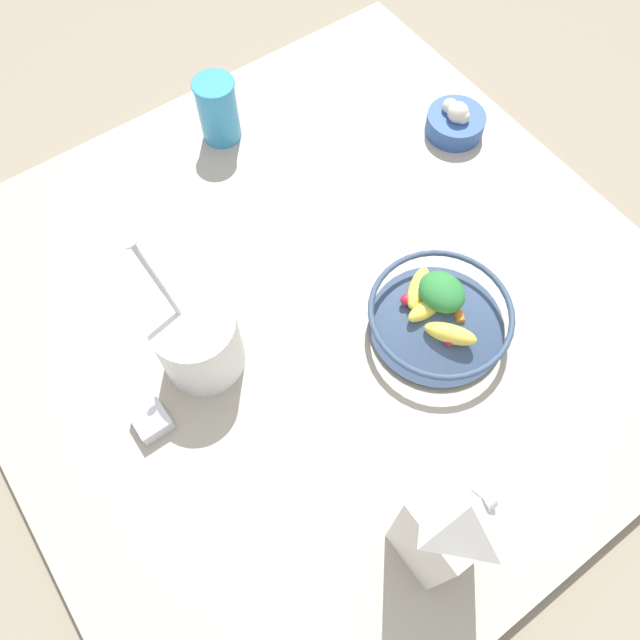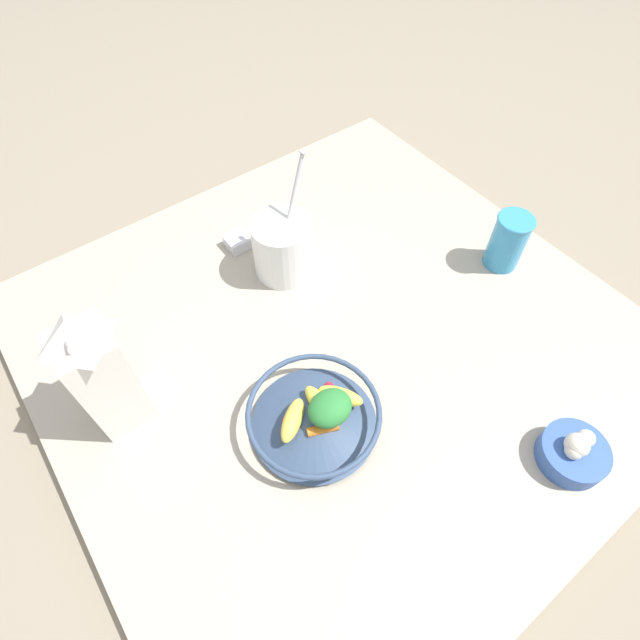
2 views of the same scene
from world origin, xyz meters
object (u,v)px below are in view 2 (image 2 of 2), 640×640
(spice_jar, at_px, (238,242))
(garlic_bowl, at_px, (573,452))
(yogurt_tub, at_px, (283,245))
(drinking_cup, at_px, (508,241))
(milk_carton, at_px, (99,372))
(fruit_bowl, at_px, (315,416))

(spice_jar, xyz_separation_m, garlic_bowl, (0.19, -0.76, 0.01))
(yogurt_tub, relative_size, drinking_cup, 2.05)
(yogurt_tub, relative_size, spice_jar, 5.27)
(yogurt_tub, xyz_separation_m, garlic_bowl, (0.14, -0.64, -0.05))
(milk_carton, bearing_deg, yogurt_tub, 14.77)
(spice_jar, bearing_deg, garlic_bowl, -76.23)
(fruit_bowl, bearing_deg, garlic_bowl, -44.84)
(drinking_cup, xyz_separation_m, garlic_bowl, (-0.25, -0.37, -0.04))
(drinking_cup, relative_size, garlic_bowl, 1.14)
(milk_carton, distance_m, yogurt_tub, 0.44)
(fruit_bowl, height_order, garlic_bowl, fruit_bowl)
(fruit_bowl, distance_m, spice_jar, 0.47)
(yogurt_tub, bearing_deg, fruit_bowl, -116.19)
(drinking_cup, relative_size, spice_jar, 2.58)
(fruit_bowl, distance_m, milk_carton, 0.36)
(yogurt_tub, height_order, spice_jar, yogurt_tub)
(fruit_bowl, bearing_deg, yogurt_tub, 63.81)
(milk_carton, xyz_separation_m, yogurt_tub, (0.42, 0.11, -0.06))
(yogurt_tub, distance_m, garlic_bowl, 0.66)
(fruit_bowl, distance_m, garlic_bowl, 0.43)
(fruit_bowl, relative_size, milk_carton, 0.85)
(milk_carton, distance_m, garlic_bowl, 0.78)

